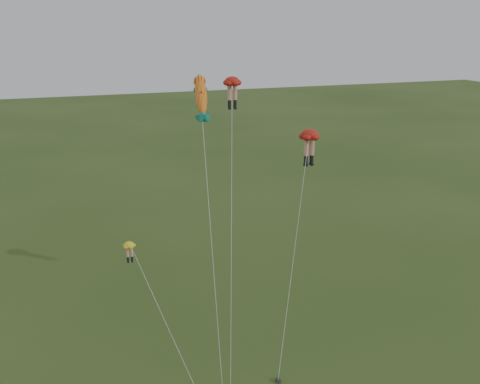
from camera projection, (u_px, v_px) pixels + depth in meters
name	position (u px, v px, depth m)	size (l,w,h in m)	color
ground	(234.00, 382.00, 35.17)	(300.00, 300.00, 0.00)	#2B4318
legs_kite_red_high	(232.00, 88.00, 39.11)	(4.47, 11.13, 18.81)	#B51C12
legs_kite_red_mid	(309.00, 140.00, 39.63)	(6.60, 8.99, 15.04)	#B51C12
legs_kite_yellow	(133.00, 255.00, 35.39)	(3.59, 8.05, 8.67)	yellow
fish_kite	(201.00, 96.00, 35.81)	(1.83, 9.08, 19.48)	gold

